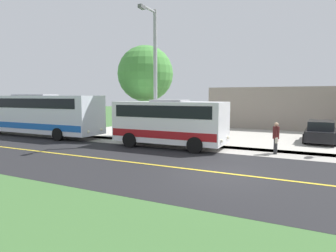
% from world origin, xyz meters
% --- Properties ---
extents(ground_plane, '(120.00, 120.00, 0.00)m').
position_xyz_m(ground_plane, '(0.00, 0.00, 0.00)').
color(ground_plane, '#3D6633').
extents(road_surface, '(8.00, 100.00, 0.01)m').
position_xyz_m(road_surface, '(0.00, 0.00, 0.00)').
color(road_surface, black).
rests_on(road_surface, ground).
extents(sidewalk, '(2.40, 100.00, 0.01)m').
position_xyz_m(sidewalk, '(-5.20, 0.00, 0.00)').
color(sidewalk, '#9E9991').
rests_on(sidewalk, ground).
extents(parking_lot_surface, '(14.00, 36.00, 0.01)m').
position_xyz_m(parking_lot_surface, '(-12.40, 3.00, 0.00)').
color(parking_lot_surface, '#B2ADA3').
rests_on(parking_lot_surface, ground).
extents(road_centre_line, '(0.16, 100.00, 0.00)m').
position_xyz_m(road_centre_line, '(0.00, 0.00, 0.01)').
color(road_centre_line, gold).
rests_on(road_centre_line, ground).
extents(shuttle_bus_front, '(2.74, 6.89, 2.89)m').
position_xyz_m(shuttle_bus_front, '(-4.54, -4.49, 1.59)').
color(shuttle_bus_front, white).
rests_on(shuttle_bus_front, ground).
extents(transit_bus_rear, '(2.75, 11.79, 3.25)m').
position_xyz_m(transit_bus_rear, '(-4.55, -16.14, 1.78)').
color(transit_bus_rear, silver).
rests_on(transit_bus_rear, ground).
extents(pedestrian_with_bags, '(0.72, 0.34, 1.70)m').
position_xyz_m(pedestrian_with_bags, '(-5.06, 1.58, 0.91)').
color(pedestrian_with_bags, '#262628').
rests_on(pedestrian_with_bags, ground).
extents(street_light_pole, '(1.97, 0.24, 8.40)m').
position_xyz_m(street_light_pole, '(-4.88, -5.72, 4.61)').
color(street_light_pole, '#9E9EA3').
rests_on(street_light_pole, ground).
extents(parked_car_near, '(4.49, 2.20, 1.45)m').
position_xyz_m(parked_car_near, '(-10.66, 3.93, 0.69)').
color(parked_car_near, black).
rests_on(parked_car_near, ground).
extents(tree_curbside, '(4.10, 4.10, 6.79)m').
position_xyz_m(tree_curbside, '(-7.40, -7.83, 4.72)').
color(tree_curbside, brown).
rests_on(tree_curbside, ground).
extents(commercial_building, '(10.00, 18.62, 3.94)m').
position_xyz_m(commercial_building, '(-21.40, 3.48, 1.97)').
color(commercial_building, gray).
rests_on(commercial_building, ground).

